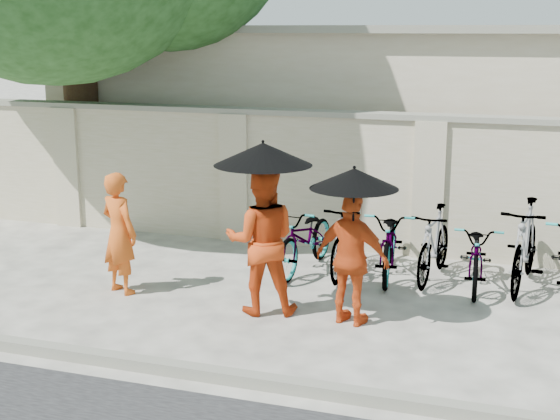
% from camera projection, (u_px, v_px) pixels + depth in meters
% --- Properties ---
extents(ground, '(80.00, 80.00, 0.00)m').
position_uv_depth(ground, '(219.00, 312.00, 9.21)').
color(ground, beige).
extents(kerb, '(40.00, 0.16, 0.12)m').
position_uv_depth(kerb, '(152.00, 365.00, 7.62)').
color(kerb, gray).
rests_on(kerb, ground).
extents(compound_wall, '(20.00, 0.30, 2.00)m').
position_uv_depth(compound_wall, '(363.00, 184.00, 11.63)').
color(compound_wall, beige).
rests_on(compound_wall, ground).
extents(building_behind, '(14.00, 6.00, 3.20)m').
position_uv_depth(building_behind, '(459.00, 119.00, 14.70)').
color(building_behind, tan).
rests_on(building_behind, ground).
extents(monk_left, '(0.66, 0.56, 1.55)m').
position_uv_depth(monk_left, '(119.00, 233.00, 9.75)').
color(monk_left, '#D55517').
rests_on(monk_left, ground).
extents(monk_center, '(1.01, 0.89, 1.75)m').
position_uv_depth(monk_center, '(262.00, 240.00, 9.04)').
color(monk_center, '#C53C11').
rests_on(monk_center, ground).
extents(parasol_center, '(1.12, 1.12, 1.04)m').
position_uv_depth(parasol_center, '(263.00, 154.00, 8.71)').
color(parasol_center, black).
rests_on(parasol_center, ground).
extents(monk_right, '(0.96, 0.58, 1.52)m').
position_uv_depth(monk_right, '(352.00, 259.00, 8.70)').
color(monk_right, '#C84415').
rests_on(monk_right, ground).
extents(parasol_right, '(0.97, 0.97, 0.94)m').
position_uv_depth(parasol_right, '(354.00, 178.00, 8.40)').
color(parasol_right, black).
rests_on(parasol_right, ground).
extents(bike_0, '(0.81, 1.84, 0.94)m').
position_uv_depth(bike_0, '(306.00, 238.00, 10.69)').
color(bike_0, gray).
rests_on(bike_0, ground).
extents(bike_1, '(0.50, 1.70, 1.02)m').
position_uv_depth(bike_1, '(348.00, 238.00, 10.55)').
color(bike_1, gray).
rests_on(bike_1, ground).
extents(bike_2, '(0.86, 1.89, 0.96)m').
position_uv_depth(bike_2, '(391.00, 242.00, 10.46)').
color(bike_2, gray).
rests_on(bike_2, ground).
extents(bike_3, '(0.64, 1.67, 0.98)m').
position_uv_depth(bike_3, '(434.00, 244.00, 10.30)').
color(bike_3, gray).
rests_on(bike_3, ground).
extents(bike_4, '(0.71, 1.73, 0.89)m').
position_uv_depth(bike_4, '(477.00, 254.00, 10.00)').
color(bike_4, gray).
rests_on(bike_4, ground).
extents(bike_5, '(0.75, 1.93, 1.13)m').
position_uv_depth(bike_5, '(525.00, 246.00, 9.96)').
color(bike_5, gray).
rests_on(bike_5, ground).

